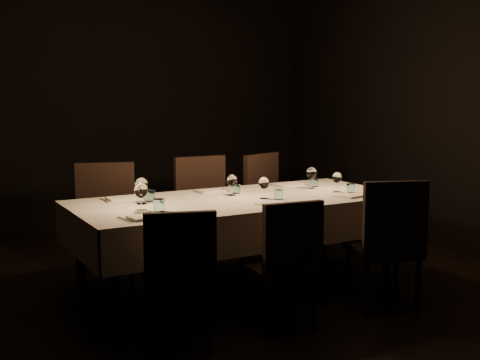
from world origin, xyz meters
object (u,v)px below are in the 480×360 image
chair_near_left (179,273)px  chair_far_right (271,202)px  chair_far_left (106,219)px  chair_far_center (206,209)px  chair_near_center (286,258)px  chair_near_right (388,239)px  dining_table (240,208)px

chair_near_left → chair_far_right: chair_far_right is taller
chair_far_left → chair_far_right: bearing=18.9°
chair_far_left → chair_far_center: chair_far_center is taller
chair_far_center → chair_near_center: bearing=-94.7°
chair_near_right → chair_far_center: 1.70m
chair_near_left → chair_far_right: (1.60, 1.49, 0.06)m
chair_far_left → chair_far_center: (0.90, -0.02, 0.01)m
chair_near_center → chair_near_right: (0.83, -0.06, 0.04)m
chair_near_left → chair_near_right: size_ratio=0.91×
chair_near_center → chair_near_right: bearing=-178.6°
chair_near_left → chair_near_center: 0.74m
dining_table → chair_far_right: 1.09m
chair_near_center → chair_far_right: 1.76m
chair_near_left → chair_far_left: chair_far_left is taller
chair_near_left → chair_near_right: bearing=-165.7°
chair_near_left → chair_far_right: size_ratio=0.88×
chair_near_center → dining_table: bearing=-91.5°
chair_far_right → chair_near_center: bearing=-140.0°
dining_table → chair_near_left: 1.12m
chair_near_center → chair_near_right: size_ratio=0.91×
chair_near_right → chair_far_right: bearing=-70.5°
chair_near_left → chair_far_right: 2.19m
dining_table → chair_far_center: (0.07, 0.74, -0.14)m
chair_near_left → chair_near_right: 1.58m
chair_near_right → chair_near_center: bearing=16.7°
dining_table → chair_near_left: bearing=-138.6°
chair_near_center → chair_near_right: chair_near_right is taller
dining_table → chair_far_left: 1.13m
chair_near_right → chair_far_left: (-1.56, 1.58, 0.02)m
chair_near_left → chair_far_center: bearing=-104.0°
chair_near_center → chair_far_left: bearing=-59.1°
chair_near_left → chair_near_center: chair_near_left is taller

